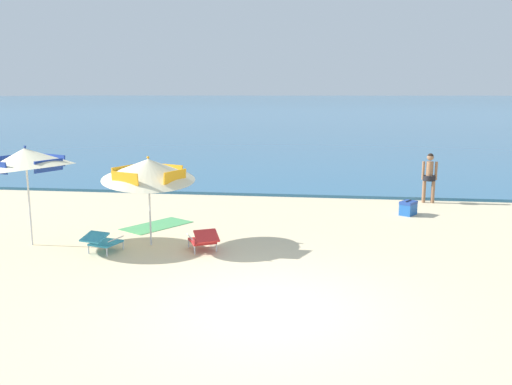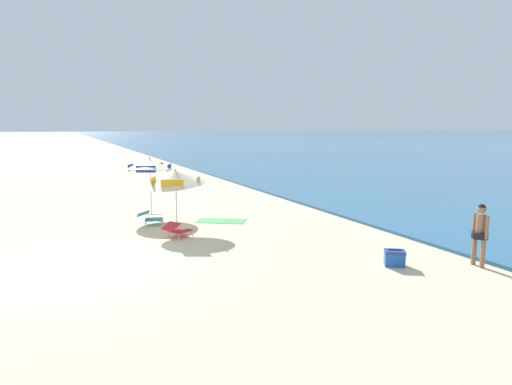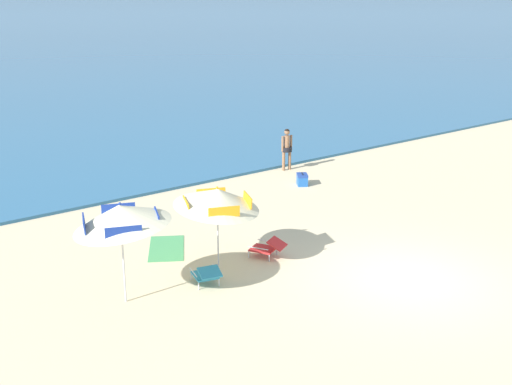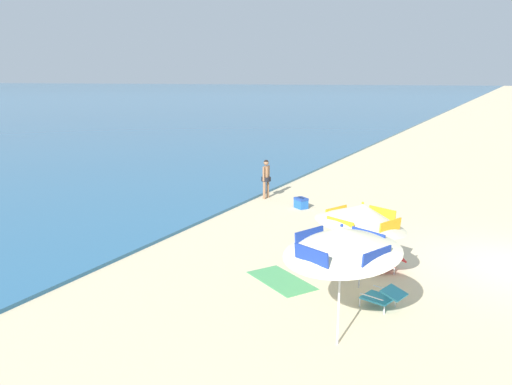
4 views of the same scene
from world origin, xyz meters
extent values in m
plane|color=beige|center=(0.00, 0.00, 0.00)|extent=(800.00, 800.00, 0.00)
cylinder|color=silver|center=(-3.10, 3.35, 1.00)|extent=(0.04, 0.04, 1.99)
cone|color=beige|center=(-3.10, 3.35, 1.76)|extent=(2.78, 2.80, 0.74)
cube|color=orange|center=(-2.81, 4.05, 1.65)|extent=(0.70, 0.33, 0.26)
cube|color=orange|center=(-3.79, 3.64, 1.65)|extent=(0.33, 0.70, 0.26)
cube|color=orange|center=(-3.38, 2.66, 1.65)|extent=(0.70, 0.33, 0.26)
cube|color=orange|center=(-2.40, 3.06, 1.65)|extent=(0.33, 0.70, 0.26)
sphere|color=orange|center=(-3.10, 3.35, 2.02)|extent=(0.06, 0.06, 0.06)
cylinder|color=silver|center=(-5.80, 2.99, 1.11)|extent=(0.04, 0.04, 2.23)
cone|color=beige|center=(-5.80, 2.99, 1.99)|extent=(2.78, 2.75, 0.75)
cube|color=navy|center=(-5.52, 3.69, 1.89)|extent=(0.70, 0.33, 0.26)
cube|color=navy|center=(-6.50, 3.28, 1.89)|extent=(0.33, 0.70, 0.26)
cube|color=navy|center=(-6.09, 2.30, 1.89)|extent=(0.70, 0.33, 0.26)
cube|color=navy|center=(-5.11, 2.71, 1.89)|extent=(0.33, 0.70, 0.26)
sphere|color=navy|center=(-5.80, 2.99, 2.26)|extent=(0.06, 0.06, 0.06)
cube|color=red|center=(-1.85, 3.16, 0.20)|extent=(0.74, 0.77, 0.04)
cube|color=red|center=(-1.67, 2.81, 0.41)|extent=(0.62, 0.58, 0.21)
cylinder|color=silver|center=(-2.20, 3.30, 0.09)|extent=(0.03, 0.03, 0.18)
cylinder|color=silver|center=(-1.76, 3.53, 0.09)|extent=(0.03, 0.03, 0.18)
cylinder|color=silver|center=(-1.93, 2.79, 0.09)|extent=(0.03, 0.03, 0.18)
cylinder|color=silver|center=(-1.50, 3.02, 0.09)|extent=(0.03, 0.03, 0.18)
cylinder|color=silver|center=(-2.09, 3.03, 0.32)|extent=(0.27, 0.49, 0.02)
cylinder|color=silver|center=(-1.60, 3.29, 0.32)|extent=(0.27, 0.49, 0.02)
cube|color=teal|center=(-3.91, 2.72, 0.20)|extent=(0.66, 0.72, 0.04)
cube|color=teal|center=(-4.00, 2.37, 0.42)|extent=(0.58, 0.53, 0.15)
cylinder|color=silver|center=(-4.07, 3.06, 0.09)|extent=(0.03, 0.03, 0.18)
cylinder|color=silver|center=(-3.60, 2.93, 0.09)|extent=(0.03, 0.03, 0.18)
cylinder|color=silver|center=(-4.22, 2.51, 0.09)|extent=(0.03, 0.03, 0.18)
cylinder|color=silver|center=(-3.75, 2.38, 0.09)|extent=(0.03, 0.03, 0.18)
cylinder|color=silver|center=(-4.18, 2.79, 0.32)|extent=(0.16, 0.53, 0.02)
cylinder|color=silver|center=(-3.64, 2.65, 0.32)|extent=(0.16, 0.53, 0.02)
cylinder|color=#8C6042|center=(4.20, 9.19, 0.39)|extent=(0.11, 0.11, 0.77)
cylinder|color=#8C6042|center=(3.93, 9.22, 0.39)|extent=(0.11, 0.11, 0.77)
cylinder|color=black|center=(4.07, 9.21, 0.79)|extent=(0.39, 0.39, 0.16)
cylinder|color=#8C6042|center=(4.07, 9.21, 1.05)|extent=(0.21, 0.21, 0.55)
cylinder|color=#8C6042|center=(4.26, 9.19, 1.03)|extent=(0.08, 0.08, 0.58)
cylinder|color=#8C6042|center=(3.88, 9.23, 1.03)|extent=(0.08, 0.08, 0.58)
sphere|color=#8C6042|center=(4.07, 9.21, 1.46)|extent=(0.21, 0.21, 0.21)
sphere|color=black|center=(4.07, 9.21, 1.48)|extent=(0.19, 0.19, 0.19)
cube|color=#1E56A8|center=(3.19, 7.33, 0.16)|extent=(0.55, 0.59, 0.32)
cube|color=navy|center=(3.19, 7.33, 0.36)|extent=(0.56, 0.61, 0.08)
cylinder|color=black|center=(3.19, 7.33, 0.42)|extent=(0.20, 0.29, 0.02)
cube|color=#4C9E5B|center=(-3.54, 5.13, 0.01)|extent=(1.71, 2.00, 0.01)
camera|label=1|loc=(0.88, -8.10, 3.43)|focal=37.65mm
camera|label=2|loc=(11.27, -0.09, 3.43)|focal=30.21mm
camera|label=3|loc=(-11.54, -9.09, 6.56)|focal=46.18mm
camera|label=4|loc=(-13.98, 0.51, 4.73)|focal=35.56mm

